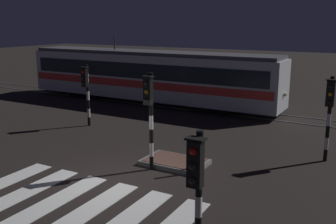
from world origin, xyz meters
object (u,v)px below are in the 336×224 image
(tram, at_px, (148,75))
(traffic_light_median_centre, at_px, (150,107))
(bollard_island_edge, at_px, (191,158))
(traffic_light_corner_near_right, at_px, (197,185))
(traffic_light_corner_far_right, at_px, (330,107))
(traffic_light_corner_far_left, at_px, (86,86))

(tram, bearing_deg, traffic_light_median_centre, -57.15)
(bollard_island_edge, bearing_deg, traffic_light_corner_near_right, -62.84)
(bollard_island_edge, bearing_deg, traffic_light_corner_far_right, 42.54)
(traffic_light_corner_far_right, bearing_deg, traffic_light_corner_far_left, -177.88)
(traffic_light_median_centre, relative_size, traffic_light_corner_far_right, 1.08)
(traffic_light_corner_far_right, relative_size, bollard_island_edge, 2.83)
(bollard_island_edge, bearing_deg, tram, 129.39)
(tram, bearing_deg, traffic_light_corner_far_left, -85.25)
(traffic_light_median_centre, distance_m, tram, 11.69)
(traffic_light_median_centre, xyz_separation_m, bollard_island_edge, (1.36, 0.44, -1.67))
(traffic_light_median_centre, height_order, traffic_light_corner_far_left, traffic_light_median_centre)
(traffic_light_corner_far_right, relative_size, tram, 0.18)
(traffic_light_median_centre, xyz_separation_m, tram, (-6.33, 9.81, -0.48))
(traffic_light_corner_far_right, distance_m, tram, 12.89)
(traffic_light_corner_near_right, xyz_separation_m, traffic_light_corner_far_left, (-9.70, 7.97, -0.01))
(traffic_light_median_centre, bearing_deg, traffic_light_corner_near_right, -49.13)
(traffic_light_median_centre, relative_size, traffic_light_corner_far_left, 1.12)
(traffic_light_corner_far_right, xyz_separation_m, tram, (-11.44, 5.93, -0.32))
(traffic_light_median_centre, relative_size, traffic_light_corner_near_right, 1.11)
(traffic_light_corner_far_left, bearing_deg, tram, 94.75)
(traffic_light_corner_far_left, height_order, tram, tram)
(tram, bearing_deg, traffic_light_corner_far_right, -27.41)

